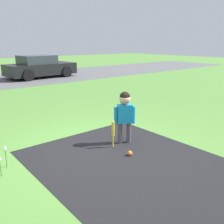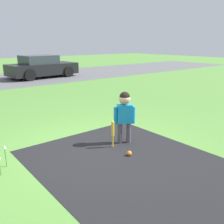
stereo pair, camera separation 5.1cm
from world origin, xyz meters
name	(u,v)px [view 1 (the left image)]	position (x,y,z in m)	size (l,w,h in m)	color
ground_plane	(97,150)	(0.00, 0.00, 0.00)	(60.00, 60.00, 0.00)	#518438
child	(125,110)	(0.66, -0.04, 0.70)	(0.39, 0.29, 1.08)	#4C4751
baseball_bat	(113,130)	(0.34, -0.07, 0.36)	(0.06, 0.06, 0.55)	yellow
sports_ball	(130,153)	(0.32, -0.56, 0.05)	(0.09, 0.09, 0.09)	orange
parked_car	(40,67)	(3.50, 10.37, 0.61)	(3.98, 2.15, 1.28)	black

